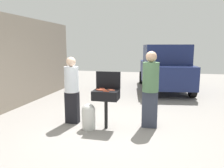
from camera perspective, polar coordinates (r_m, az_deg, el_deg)
name	(u,v)px	position (r m, az deg, el deg)	size (l,w,h in m)	color
ground_plane	(107,129)	(5.40, -1.38, -11.52)	(24.00, 24.00, 0.00)	gray
house_wall_side	(8,63)	(7.49, -25.25, 4.98)	(0.24, 8.00, 2.91)	gray
bbq_grill	(106,96)	(5.23, -1.56, -3.20)	(0.60, 0.44, 0.93)	black
grill_lid_open	(108,80)	(5.37, -0.99, 1.00)	(0.60, 0.05, 0.42)	black
hot_dog_0	(102,89)	(5.28, -2.53, -1.34)	(0.03, 0.03, 0.13)	#AD4228
hot_dog_1	(99,90)	(5.19, -3.28, -1.53)	(0.03, 0.03, 0.13)	#B74C33
hot_dog_2	(102,89)	(5.35, -2.58, -1.18)	(0.03, 0.03, 0.13)	#B74C33
hot_dog_3	(110,90)	(5.23, -0.44, -1.43)	(0.03, 0.03, 0.13)	#B74C33
hot_dog_4	(98,89)	(5.25, -3.51, -1.40)	(0.03, 0.03, 0.13)	#C6593D
hot_dog_5	(112,90)	(5.13, 0.05, -1.65)	(0.03, 0.03, 0.13)	#C6593D
hot_dog_6	(101,90)	(5.14, -2.78, -1.64)	(0.03, 0.03, 0.13)	#AD4228
hot_dog_7	(104,90)	(5.16, -2.00, -1.58)	(0.03, 0.03, 0.13)	#AD4228
hot_dog_8	(106,91)	(5.02, -1.49, -1.89)	(0.03, 0.03, 0.13)	#AD4228
propane_tank	(89,116)	(5.34, -6.04, -8.14)	(0.32, 0.32, 0.62)	silver
person_left	(72,88)	(5.67, -10.34, -0.98)	(0.36, 0.36, 1.69)	black
person_right	(150,87)	(5.35, 9.86, -0.71)	(0.39, 0.39, 1.84)	#333847
parked_minivan	(164,67)	(10.27, 13.23, 4.24)	(2.54, 4.63, 2.02)	navy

